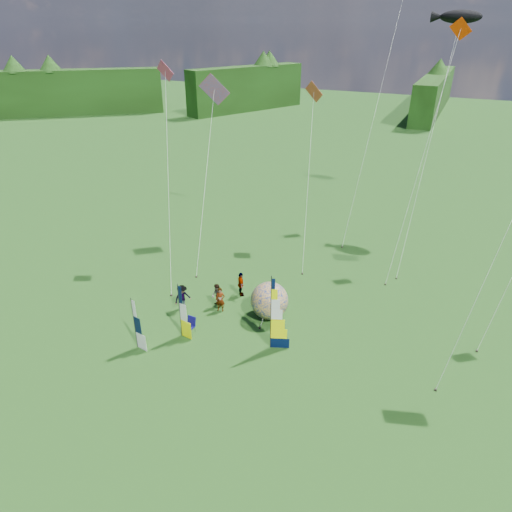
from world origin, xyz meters
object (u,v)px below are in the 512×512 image
at_px(bol_inflatable, 269,301).
at_px(spectator_d, 241,284).
at_px(spectator_a, 220,300).
at_px(feather_banner_main, 271,314).
at_px(spectator_b, 217,296).
at_px(spectator_c, 183,297).
at_px(camp_chair, 189,326).
at_px(side_banner_far, 135,324).
at_px(kite_whale, 431,133).
at_px(side_banner_left, 180,311).

height_order(bol_inflatable, spectator_d, bol_inflatable).
bearing_deg(spectator_a, feather_banner_main, -40.49).
distance_m(spectator_b, spectator_c, 2.22).
bearing_deg(camp_chair, spectator_c, 134.68).
height_order(side_banner_far, kite_whale, kite_whale).
bearing_deg(spectator_b, kite_whale, 94.15).
relative_size(spectator_d, camp_chair, 1.67).
height_order(side_banner_far, spectator_d, side_banner_far).
xyz_separation_m(spectator_b, camp_chair, (-0.12, -3.19, -0.31)).
xyz_separation_m(spectator_a, kite_whale, (9.87, 15.18, 8.52)).
bearing_deg(feather_banner_main, bol_inflatable, 94.14).
relative_size(feather_banner_main, spectator_c, 2.61).
xyz_separation_m(spectator_a, spectator_c, (-2.31, -0.85, 0.04)).
xyz_separation_m(spectator_b, kite_whale, (10.28, 14.88, 8.52)).
relative_size(side_banner_left, bol_inflatable, 1.46).
bearing_deg(feather_banner_main, spectator_c, 149.10).
height_order(spectator_a, camp_chair, spectator_a).
height_order(feather_banner_main, spectator_c, feather_banner_main).
xyz_separation_m(side_banner_left, spectator_b, (0.43, 3.59, -0.90)).
height_order(spectator_b, spectator_c, spectator_c).
distance_m(side_banner_left, bol_inflatable, 5.66).
distance_m(side_banner_left, camp_chair, 1.31).
xyz_separation_m(side_banner_left, spectator_c, (-1.48, 2.44, -0.86)).
bearing_deg(spectator_b, spectator_c, -110.07).
distance_m(bol_inflatable, spectator_b, 3.57).
distance_m(side_banner_far, bol_inflatable, 8.27).
relative_size(side_banner_left, camp_chair, 3.31).
relative_size(side_banner_far, spectator_c, 1.84).
bearing_deg(side_banner_left, spectator_a, 84.46).
xyz_separation_m(feather_banner_main, side_banner_left, (-5.24, -1.20, -0.55)).
xyz_separation_m(bol_inflatable, spectator_a, (-3.12, -0.72, -0.36)).
bearing_deg(kite_whale, spectator_a, -104.10).
relative_size(side_banner_far, bol_inflatable, 1.35).
xyz_separation_m(spectator_b, spectator_c, (-1.90, -1.15, 0.04)).
xyz_separation_m(side_banner_far, camp_chair, (2.03, 2.39, -1.09)).
relative_size(feather_banner_main, spectator_a, 2.74).
relative_size(feather_banner_main, side_banner_left, 1.32).
height_order(bol_inflatable, spectator_c, bol_inflatable).
height_order(spectator_a, spectator_c, spectator_c).
xyz_separation_m(spectator_c, camp_chair, (1.78, -2.04, -0.35)).
bearing_deg(kite_whale, spectator_d, -107.27).
height_order(side_banner_left, camp_chair, side_banner_left).
height_order(bol_inflatable, kite_whale, kite_whale).
bearing_deg(side_banner_far, side_banner_left, 58.76).
distance_m(side_banner_far, spectator_a, 5.92).
height_order(feather_banner_main, bol_inflatable, feather_banner_main).
relative_size(bol_inflatable, kite_whale, 0.13).
relative_size(feather_banner_main, spectator_d, 2.61).
bearing_deg(side_banner_far, camp_chair, 59.36).
distance_m(spectator_c, camp_chair, 2.73).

